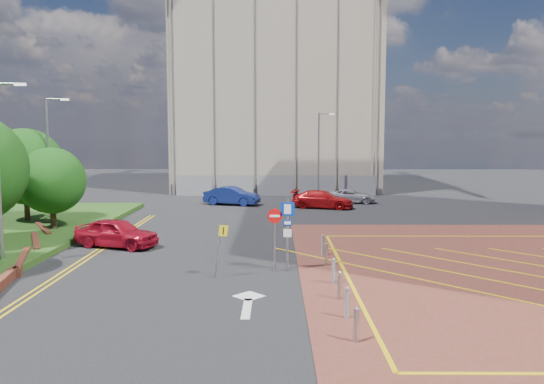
{
  "coord_description": "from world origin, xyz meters",
  "views": [
    {
      "loc": [
        -0.01,
        -21.65,
        5.93
      ],
      "look_at": [
        -0.18,
        2.58,
        3.32
      ],
      "focal_mm": 35.0,
      "sensor_mm": 36.0,
      "label": 1
    }
  ],
  "objects_px": {
    "car_blue_back": "(232,196)",
    "lamp_back": "(319,152)",
    "car_red_left": "(117,233)",
    "tree_d": "(25,166)",
    "tree_c": "(52,181)",
    "car_red_back": "(323,199)",
    "car_silver_back": "(350,196)",
    "lamp_left_far": "(50,155)",
    "warning_sign": "(220,244)",
    "sign_cluster": "(283,227)"
  },
  "relations": [
    {
      "from": "tree_d",
      "to": "car_red_back",
      "type": "bearing_deg",
      "value": 21.8
    },
    {
      "from": "car_blue_back",
      "to": "car_red_back",
      "type": "xyz_separation_m",
      "value": [
        7.55,
        -1.94,
        -0.05
      ]
    },
    {
      "from": "sign_cluster",
      "to": "tree_d",
      "type": "bearing_deg",
      "value": 144.42
    },
    {
      "from": "tree_d",
      "to": "car_blue_back",
      "type": "xyz_separation_m",
      "value": [
        12.75,
        10.06,
        -3.1
      ]
    },
    {
      "from": "car_red_left",
      "to": "car_red_back",
      "type": "bearing_deg",
      "value": -20.5
    },
    {
      "from": "lamp_left_far",
      "to": "car_silver_back",
      "type": "bearing_deg",
      "value": 30.63
    },
    {
      "from": "car_blue_back",
      "to": "car_red_back",
      "type": "relative_size",
      "value": 0.94
    },
    {
      "from": "lamp_left_far",
      "to": "sign_cluster",
      "type": "height_order",
      "value": "lamp_left_far"
    },
    {
      "from": "tree_d",
      "to": "car_red_back",
      "type": "height_order",
      "value": "tree_d"
    },
    {
      "from": "lamp_left_far",
      "to": "warning_sign",
      "type": "bearing_deg",
      "value": -45.02
    },
    {
      "from": "sign_cluster",
      "to": "warning_sign",
      "type": "distance_m",
      "value": 2.88
    },
    {
      "from": "lamp_back",
      "to": "car_blue_back",
      "type": "xyz_separation_m",
      "value": [
        -7.83,
        -4.94,
        -3.59
      ]
    },
    {
      "from": "car_red_left",
      "to": "tree_d",
      "type": "bearing_deg",
      "value": 67.4
    },
    {
      "from": "tree_c",
      "to": "car_red_left",
      "type": "distance_m",
      "value": 6.89
    },
    {
      "from": "lamp_left_far",
      "to": "car_red_back",
      "type": "xyz_separation_m",
      "value": [
        18.22,
        9.12,
        -3.94
      ]
    },
    {
      "from": "tree_c",
      "to": "car_silver_back",
      "type": "height_order",
      "value": "tree_c"
    },
    {
      "from": "car_red_back",
      "to": "tree_c",
      "type": "bearing_deg",
      "value": 139.43
    },
    {
      "from": "car_red_back",
      "to": "car_silver_back",
      "type": "height_order",
      "value": "car_red_back"
    },
    {
      "from": "sign_cluster",
      "to": "warning_sign",
      "type": "height_order",
      "value": "sign_cluster"
    },
    {
      "from": "car_blue_back",
      "to": "lamp_back",
      "type": "bearing_deg",
      "value": -41.54
    },
    {
      "from": "car_red_left",
      "to": "car_silver_back",
      "type": "xyz_separation_m",
      "value": [
        14.99,
        18.43,
        -0.16
      ]
    },
    {
      "from": "lamp_back",
      "to": "warning_sign",
      "type": "height_order",
      "value": "lamp_back"
    },
    {
      "from": "tree_c",
      "to": "lamp_back",
      "type": "distance_m",
      "value": 25.19
    },
    {
      "from": "sign_cluster",
      "to": "car_silver_back",
      "type": "relative_size",
      "value": 0.73
    },
    {
      "from": "lamp_left_far",
      "to": "car_red_left",
      "type": "relative_size",
      "value": 1.78
    },
    {
      "from": "sign_cluster",
      "to": "car_red_back",
      "type": "distance_m",
      "value": 20.47
    },
    {
      "from": "car_red_left",
      "to": "tree_c",
      "type": "bearing_deg",
      "value": 69.96
    },
    {
      "from": "lamp_left_far",
      "to": "car_red_back",
      "type": "relative_size",
      "value": 1.6
    },
    {
      "from": "warning_sign",
      "to": "car_red_back",
      "type": "xyz_separation_m",
      "value": [
        6.11,
        21.24,
        -0.71
      ]
    },
    {
      "from": "lamp_back",
      "to": "lamp_left_far",
      "type": "bearing_deg",
      "value": -139.14
    },
    {
      "from": "tree_d",
      "to": "car_silver_back",
      "type": "height_order",
      "value": "tree_d"
    },
    {
      "from": "car_red_back",
      "to": "car_red_left",
      "type": "bearing_deg",
      "value": 157.7
    },
    {
      "from": "warning_sign",
      "to": "car_silver_back",
      "type": "xyz_separation_m",
      "value": [
        8.85,
        24.53,
        -0.82
      ]
    },
    {
      "from": "tree_c",
      "to": "car_red_back",
      "type": "height_order",
      "value": "tree_c"
    },
    {
      "from": "tree_d",
      "to": "car_blue_back",
      "type": "height_order",
      "value": "tree_d"
    },
    {
      "from": "tree_c",
      "to": "car_red_left",
      "type": "xyz_separation_m",
      "value": [
        5.04,
        -4.02,
        -2.43
      ]
    },
    {
      "from": "warning_sign",
      "to": "car_red_back",
      "type": "relative_size",
      "value": 0.45
    },
    {
      "from": "warning_sign",
      "to": "car_red_left",
      "type": "bearing_deg",
      "value": 135.21
    },
    {
      "from": "sign_cluster",
      "to": "car_red_left",
      "type": "height_order",
      "value": "sign_cluster"
    },
    {
      "from": "lamp_left_far",
      "to": "warning_sign",
      "type": "height_order",
      "value": "lamp_left_far"
    },
    {
      "from": "tree_c",
      "to": "tree_d",
      "type": "height_order",
      "value": "tree_d"
    },
    {
      "from": "lamp_left_far",
      "to": "car_silver_back",
      "type": "relative_size",
      "value": 1.84
    },
    {
      "from": "tree_c",
      "to": "sign_cluster",
      "type": "bearing_deg",
      "value": -33.16
    },
    {
      "from": "tree_d",
      "to": "car_silver_back",
      "type": "distance_m",
      "value": 25.92
    },
    {
      "from": "warning_sign",
      "to": "car_silver_back",
      "type": "bearing_deg",
      "value": 70.17
    },
    {
      "from": "car_red_left",
      "to": "lamp_left_far",
      "type": "bearing_deg",
      "value": 63.24
    },
    {
      "from": "car_red_left",
      "to": "car_blue_back",
      "type": "height_order",
      "value": "car_blue_back"
    },
    {
      "from": "lamp_back",
      "to": "car_blue_back",
      "type": "relative_size",
      "value": 1.7
    },
    {
      "from": "tree_c",
      "to": "sign_cluster",
      "type": "xyz_separation_m",
      "value": [
        13.8,
        -9.02,
        -1.24
      ]
    },
    {
      "from": "lamp_back",
      "to": "car_red_left",
      "type": "xyz_separation_m",
      "value": [
        -12.54,
        -22.02,
        -3.59
      ]
    }
  ]
}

